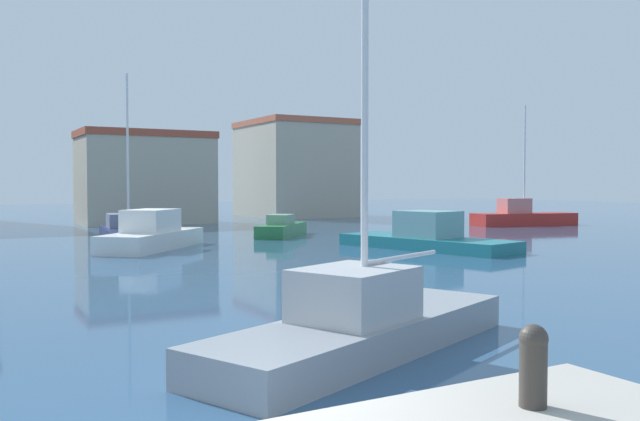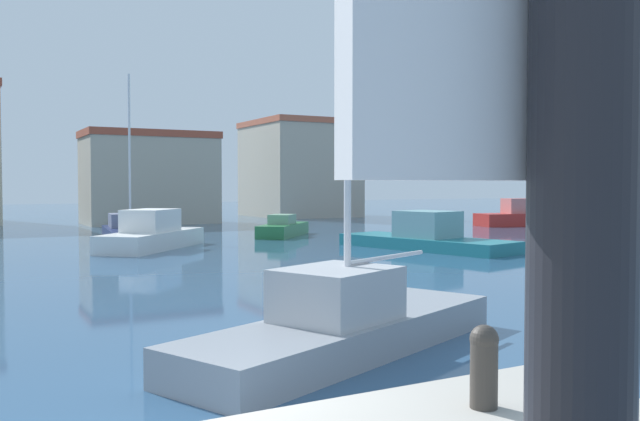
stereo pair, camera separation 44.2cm
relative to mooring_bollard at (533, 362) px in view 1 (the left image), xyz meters
The scene contains 10 objects.
water 25.27m from the mooring_bollard, 58.90° to the left, with size 160.00×160.00×0.00m, color #2D5175.
mooring_bollard is the anchor object (origin of this frame).
sailboat_grey_near_pier 6.34m from the mooring_bollard, 68.97° to the left, with size 7.05×4.42×7.90m.
motorboat_teal_mid_harbor 24.60m from the mooring_bollard, 53.67° to the left, with size 4.37×8.61×1.67m.
motorboat_white_center_channel 25.93m from the mooring_bollard, 80.90° to the left, with size 5.85×6.24×1.74m.
motorboat_green_distant_east 31.99m from the mooring_bollard, 67.42° to the left, with size 4.56×4.86×1.20m.
sailboat_navy_far_left 32.88m from the mooring_bollard, 81.77° to the left, with size 3.19×7.16×8.60m.
sailboat_red_behind_lamppost 43.38m from the mooring_bollard, 44.24° to the left, with size 7.61×3.43×8.25m.
harbor_office 46.05m from the mooring_bollard, 78.75° to the left, with size 9.25×5.43×6.63m.
waterfront_apartments 55.56m from the mooring_bollard, 64.81° to the left, with size 8.19×9.44×8.45m.
Camera 1 is at (-1.84, -5.17, 2.80)m, focal length 37.98 mm.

